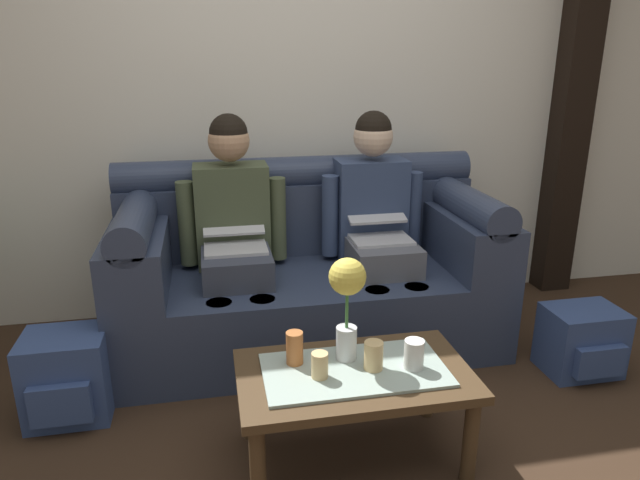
# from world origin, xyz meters

# --- Properties ---
(back_wall_patterned) EXTENTS (6.00, 0.12, 2.90)m
(back_wall_patterned) POSITION_xyz_m (0.00, 1.70, 1.45)
(back_wall_patterned) COLOR silver
(back_wall_patterned) RESTS_ON ground_plane
(timber_pillar) EXTENTS (0.20, 0.20, 2.90)m
(timber_pillar) POSITION_xyz_m (1.74, 1.58, 1.45)
(timber_pillar) COLOR black
(timber_pillar) RESTS_ON ground_plane
(couch) EXTENTS (1.97, 0.88, 0.96)m
(couch) POSITION_xyz_m (0.00, 1.17, 0.38)
(couch) COLOR #2D3851
(couch) RESTS_ON ground_plane
(person_left) EXTENTS (0.56, 0.67, 1.22)m
(person_left) POSITION_xyz_m (-0.38, 1.17, 0.66)
(person_left) COLOR #383D4C
(person_left) RESTS_ON ground_plane
(person_right) EXTENTS (0.56, 0.67, 1.22)m
(person_right) POSITION_xyz_m (0.38, 1.17, 0.66)
(person_right) COLOR #595B66
(person_right) RESTS_ON ground_plane
(coffee_table) EXTENTS (0.87, 0.51, 0.39)m
(coffee_table) POSITION_xyz_m (0.00, 0.15, 0.33)
(coffee_table) COLOR #47331E
(coffee_table) RESTS_ON ground_plane
(flower_vase) EXTENTS (0.14, 0.14, 0.41)m
(flower_vase) POSITION_xyz_m (-0.01, 0.23, 0.66)
(flower_vase) COLOR silver
(flower_vase) RESTS_ON coffee_table
(cup_near_left) EXTENTS (0.06, 0.06, 0.13)m
(cup_near_left) POSITION_xyz_m (-0.21, 0.23, 0.45)
(cup_near_left) COLOR #B26633
(cup_near_left) RESTS_ON coffee_table
(cup_near_right) EXTENTS (0.07, 0.07, 0.11)m
(cup_near_right) POSITION_xyz_m (0.22, 0.11, 0.45)
(cup_near_right) COLOR white
(cup_near_right) RESTS_ON coffee_table
(cup_far_center) EXTENTS (0.06, 0.06, 0.10)m
(cup_far_center) POSITION_xyz_m (-0.14, 0.12, 0.44)
(cup_far_center) COLOR #DBB77A
(cup_far_center) RESTS_ON coffee_table
(cup_far_left) EXTENTS (0.07, 0.07, 0.11)m
(cup_far_left) POSITION_xyz_m (0.07, 0.13, 0.45)
(cup_far_left) COLOR #DBB77A
(cup_far_left) RESTS_ON coffee_table
(backpack_right) EXTENTS (0.35, 0.31, 0.33)m
(backpack_right) POSITION_xyz_m (1.26, 0.54, 0.16)
(backpack_right) COLOR #33477A
(backpack_right) RESTS_ON ground_plane
(backpack_left) EXTENTS (0.34, 0.32, 0.38)m
(backpack_left) POSITION_xyz_m (-1.13, 0.65, 0.19)
(backpack_left) COLOR #33477A
(backpack_left) RESTS_ON ground_plane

